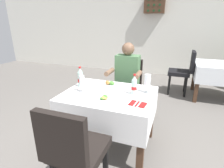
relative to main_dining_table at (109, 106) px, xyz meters
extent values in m
plane|color=#66605B|center=(-0.07, -0.08, -0.57)|extent=(11.00, 11.00, 0.00)
cube|color=silver|center=(-0.07, 3.73, 0.99)|extent=(11.00, 0.12, 3.11)
cube|color=white|center=(0.00, 0.00, 0.17)|extent=(1.07, 0.85, 0.02)
cube|color=white|center=(0.00, -0.42, 0.00)|extent=(1.07, 0.02, 0.32)
cube|color=white|center=(0.00, 0.42, 0.00)|extent=(1.07, 0.02, 0.32)
cube|color=white|center=(-0.53, 0.00, 0.00)|extent=(0.02, 0.85, 0.32)
cube|color=white|center=(0.53, 0.00, 0.00)|extent=(0.02, 0.85, 0.32)
cube|color=#472D1E|center=(-0.47, -0.37, -0.21)|extent=(0.07, 0.07, 0.72)
cube|color=#472D1E|center=(0.47, -0.37, -0.21)|extent=(0.07, 0.07, 0.72)
cube|color=#472D1E|center=(-0.47, 0.37, -0.21)|extent=(0.07, 0.07, 0.72)
cube|color=#472D1E|center=(0.47, 0.37, -0.21)|extent=(0.07, 0.07, 0.72)
cube|color=black|center=(0.00, 0.73, -0.08)|extent=(0.44, 0.44, 0.08)
cube|color=black|center=(0.00, 0.98, 0.18)|extent=(0.42, 0.06, 0.44)
cube|color=black|center=(-0.17, 0.56, -0.34)|extent=(0.04, 0.04, 0.45)
cube|color=black|center=(0.17, 0.56, -0.34)|extent=(0.04, 0.04, 0.45)
cube|color=black|center=(-0.17, 0.90, -0.34)|extent=(0.04, 0.04, 0.45)
cube|color=black|center=(0.17, 0.90, -0.34)|extent=(0.04, 0.04, 0.45)
cube|color=black|center=(0.00, -0.73, -0.08)|extent=(0.44, 0.44, 0.08)
cube|color=black|center=(0.00, -0.98, 0.18)|extent=(0.42, 0.06, 0.44)
cube|color=black|center=(0.17, -0.56, -0.34)|extent=(0.04, 0.04, 0.45)
cube|color=black|center=(-0.17, -0.56, -0.34)|extent=(0.04, 0.04, 0.45)
cylinder|color=#282D42|center=(-0.06, 0.52, -0.34)|extent=(0.10, 0.10, 0.45)
cylinder|color=#282D42|center=(0.10, 0.52, -0.34)|extent=(0.10, 0.10, 0.45)
cube|color=#282D42|center=(0.02, 0.69, -0.06)|extent=(0.34, 0.36, 0.12)
cube|color=#4C754C|center=(0.02, 0.77, 0.25)|extent=(0.36, 0.20, 0.50)
sphere|color=brown|center=(0.02, 0.77, 0.60)|extent=(0.19, 0.19, 0.19)
cylinder|color=brown|center=(-0.20, 0.54, 0.28)|extent=(0.07, 0.26, 0.07)
cylinder|color=brown|center=(0.23, 0.54, 0.28)|extent=(0.07, 0.26, 0.07)
cylinder|color=white|center=(0.02, -0.21, 0.18)|extent=(0.23, 0.23, 0.01)
ellipsoid|color=#4C8E38|center=(0.03, -0.21, 0.21)|extent=(0.08, 0.08, 0.05)
ellipsoid|color=gold|center=(0.03, -0.21, 0.21)|extent=(0.08, 0.08, 0.04)
ellipsoid|color=#4C8E38|center=(0.01, -0.23, 0.20)|extent=(0.08, 0.07, 0.03)
cylinder|color=white|center=(-0.06, 0.22, 0.18)|extent=(0.25, 0.25, 0.01)
ellipsoid|color=#B77A38|center=(-0.12, 0.24, 0.21)|extent=(0.08, 0.07, 0.05)
ellipsoid|color=#4C8E38|center=(-0.06, 0.25, 0.21)|extent=(0.09, 0.07, 0.05)
cylinder|color=white|center=(0.42, 0.16, 0.18)|extent=(0.07, 0.07, 0.01)
cylinder|color=white|center=(0.42, 0.16, 0.20)|extent=(0.02, 0.02, 0.03)
cylinder|color=white|center=(0.42, 0.16, 0.31)|extent=(0.07, 0.07, 0.19)
cylinder|color=#C68928|center=(0.42, 0.16, 0.26)|extent=(0.07, 0.07, 0.09)
cylinder|color=white|center=(-0.32, -0.07, 0.18)|extent=(0.07, 0.07, 0.01)
cylinder|color=white|center=(-0.32, -0.07, 0.20)|extent=(0.02, 0.02, 0.03)
cylinder|color=white|center=(-0.32, -0.07, 0.30)|extent=(0.06, 0.06, 0.17)
cylinder|color=gold|center=(-0.32, -0.07, 0.26)|extent=(0.06, 0.06, 0.10)
cylinder|color=silver|center=(0.29, 0.06, 0.26)|extent=(0.06, 0.06, 0.18)
cylinder|color=red|center=(0.29, 0.06, 0.26)|extent=(0.06, 0.06, 0.04)
cone|color=silver|center=(0.29, 0.06, 0.38)|extent=(0.06, 0.06, 0.05)
cylinder|color=red|center=(0.29, 0.06, 0.42)|extent=(0.03, 0.03, 0.02)
cylinder|color=silver|center=(-0.43, 0.08, 0.27)|extent=(0.07, 0.07, 0.20)
cylinder|color=red|center=(-0.43, 0.08, 0.26)|extent=(0.07, 0.07, 0.04)
cone|color=silver|center=(-0.43, 0.08, 0.40)|extent=(0.06, 0.06, 0.05)
cylinder|color=red|center=(-0.43, 0.08, 0.44)|extent=(0.03, 0.03, 0.02)
cube|color=maroon|center=(0.39, -0.19, 0.18)|extent=(0.18, 0.15, 0.01)
cube|color=silver|center=(0.37, -0.19, 0.19)|extent=(0.04, 0.19, 0.01)
cube|color=silver|center=(0.41, -0.19, 0.19)|extent=(0.04, 0.19, 0.01)
cube|color=white|center=(1.57, 2.21, 0.17)|extent=(0.93, 0.88, 0.02)
cube|color=white|center=(1.57, 1.78, 0.00)|extent=(0.93, 0.02, 0.32)
cube|color=white|center=(1.57, 2.64, 0.00)|extent=(0.93, 0.02, 0.32)
cube|color=white|center=(1.11, 2.21, 0.00)|extent=(0.02, 0.88, 0.32)
cube|color=#472D1E|center=(1.16, 1.83, -0.21)|extent=(0.07, 0.07, 0.72)
cube|color=#472D1E|center=(1.16, 2.58, -0.21)|extent=(0.07, 0.07, 0.72)
cube|color=black|center=(0.80, 2.21, -0.08)|extent=(0.44, 0.44, 0.08)
cube|color=black|center=(1.05, 2.21, 0.18)|extent=(0.06, 0.42, 0.44)
cube|color=black|center=(0.63, 2.38, -0.34)|extent=(0.04, 0.04, 0.45)
cube|color=black|center=(0.63, 2.04, -0.34)|extent=(0.04, 0.04, 0.45)
cube|color=black|center=(0.97, 2.38, -0.34)|extent=(0.04, 0.04, 0.45)
cube|color=black|center=(0.97, 2.04, -0.34)|extent=(0.04, 0.04, 0.45)
cube|color=#472D1E|center=(-0.01, 3.57, 1.40)|extent=(0.56, 0.20, 0.42)
cylinder|color=#193D1E|center=(-0.16, 3.53, 1.26)|extent=(0.06, 0.14, 0.06)
cylinder|color=#193D1E|center=(-0.01, 3.53, 1.26)|extent=(0.06, 0.14, 0.06)
cylinder|color=#193D1E|center=(0.14, 3.53, 1.26)|extent=(0.06, 0.14, 0.06)
cylinder|color=#193D1E|center=(-0.16, 3.53, 1.40)|extent=(0.06, 0.14, 0.06)
cylinder|color=#193D1E|center=(-0.01, 3.53, 1.40)|extent=(0.06, 0.14, 0.06)
cylinder|color=#193D1E|center=(0.14, 3.53, 1.40)|extent=(0.06, 0.14, 0.06)
cylinder|color=#193D1E|center=(-0.16, 3.53, 1.54)|extent=(0.06, 0.14, 0.06)
camera|label=1|loc=(0.70, -1.84, 0.99)|focal=28.48mm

